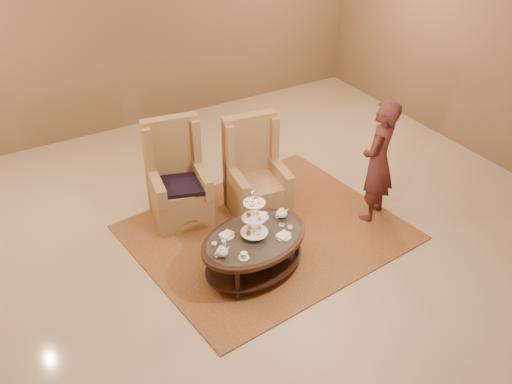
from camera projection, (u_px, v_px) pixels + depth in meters
ground at (266, 253)px, 6.70m from camera, size 8.00×8.00×0.00m
ceiling at (266, 253)px, 6.70m from camera, size 8.00×8.00×0.02m
wall_back at (131, 18)px, 8.63m from camera, size 8.00×0.04×3.50m
rug at (267, 232)px, 7.02m from camera, size 3.34×2.88×0.02m
tea_table at (254, 243)px, 6.22m from camera, size 1.45×1.14×1.08m
armchair_left at (178, 186)px, 7.12m from camera, size 0.80×0.82×1.28m
armchair_right at (255, 182)px, 7.21m from camera, size 0.78×0.80×1.28m
person at (378, 162)px, 6.89m from camera, size 0.69×0.61×1.60m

